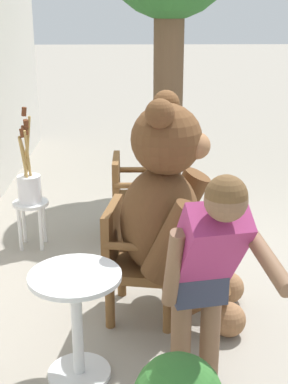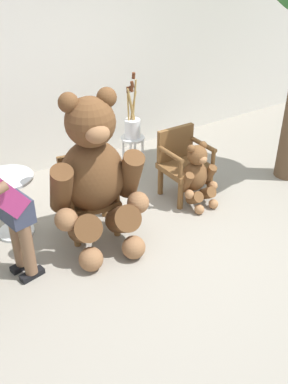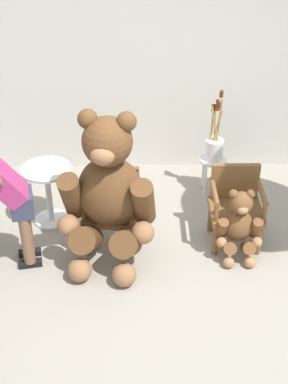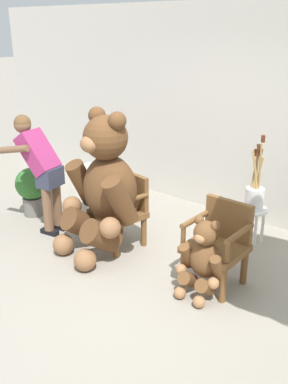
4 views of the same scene
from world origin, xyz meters
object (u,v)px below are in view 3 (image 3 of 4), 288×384
Objects in this scene: teddy_bear_small at (239,225)px; white_stool at (213,166)px; wooden_chair_left at (113,205)px; brush_bucket at (215,145)px; person_visitor at (5,192)px; wooden_chair_right at (236,204)px; teddy_bear_large at (108,192)px; round_side_table at (48,189)px.

white_stool is (-0.12, 1.27, -0.04)m from teddy_bear_small.
wooden_chair_left is at bearing 167.93° from teddy_bear_small.
brush_bucket is at bearing 109.15° from white_stool.
wooden_chair_right is at bearing 9.12° from person_visitor.
teddy_bear_large is at bearing -95.47° from wooden_chair_left.
white_stool is (2.24, 1.36, -0.54)m from person_visitor.
brush_bucket is 2.07m from round_side_table.
white_stool is at bearing 95.18° from teddy_bear_small.
teddy_bear_small is 1.28m from white_stool.
wooden_chair_left reaches higher than white_stool.
person_visitor is (-2.35, -0.38, 0.43)m from wooden_chair_right.
white_stool is at bearing 39.08° from wooden_chair_left.
teddy_bear_small is at bearing -17.33° from round_side_table.
teddy_bear_large is at bearing -168.74° from wooden_chair_right.
wooden_chair_left is 1.36m from teddy_bear_small.
wooden_chair_left is 0.52× the size of teddy_bear_large.
teddy_bear_large is (-0.03, -0.27, 0.35)m from wooden_chair_left.
person_visitor is at bearing -148.61° from brush_bucket.
teddy_bear_small is 0.54× the size of person_visitor.
white_stool is 2.06m from round_side_table.
brush_bucket is (-0.12, 1.27, 0.26)m from teddy_bear_small.
teddy_bear_large is 1.82m from white_stool.
teddy_bear_large is at bearing -41.29° from round_side_table.
teddy_bear_small is 1.30m from brush_bucket.
person_visitor reaches higher than round_side_table.
teddy_bear_large is 1.77m from brush_bucket.
brush_bucket is at bearing 45.37° from teddy_bear_large.
wooden_chair_right is at bearing -83.27° from brush_bucket.
wooden_chair_left is 1.87× the size of white_stool.
white_stool is 0.51× the size of brush_bucket.
brush_bucket is (-0.00, 0.00, 0.30)m from white_stool.
teddy_bear_small reaches higher than white_stool.
wooden_chair_left is at bearing -25.98° from round_side_table.
brush_bucket is at bearing 96.73° from wooden_chair_right.
person_visitor is 2.67m from white_stool.
round_side_table is at bearing -162.35° from brush_bucket.
teddy_bear_small is at bearing 2.25° from person_visitor.
white_stool is (1.21, 0.99, -0.11)m from wooden_chair_left.
teddy_bear_small is 1.12× the size of round_side_table.
wooden_chair_left reaches higher than round_side_table.
wooden_chair_right is at bearing 89.82° from teddy_bear_small.
wooden_chair_left is at bearing -140.89° from brush_bucket.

